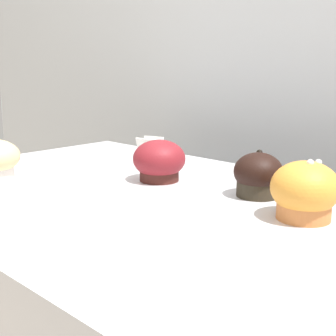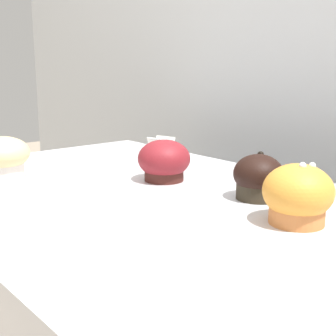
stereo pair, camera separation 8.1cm
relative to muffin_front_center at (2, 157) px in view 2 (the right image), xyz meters
The scene contains 6 objects.
wall_back 0.80m from the muffin_front_center, 70.16° to the left, with size 3.20×0.10×1.80m, color silver.
muffin_front_center is the anchor object (origin of this frame).
muffin_back_left 0.32m from the muffin_front_center, 47.40° to the left, with size 0.10×0.10×0.08m.
muffin_back_right 0.57m from the muffin_front_center, 22.20° to the left, with size 0.10×0.10×0.09m.
muffin_front_left 0.50m from the muffin_front_center, 33.33° to the left, with size 0.08×0.08×0.08m.
price_card 0.34m from the muffin_front_center, 74.55° to the left, with size 0.06×0.05×0.06m.
Camera 2 is at (0.62, -0.48, 1.15)m, focal length 50.00 mm.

